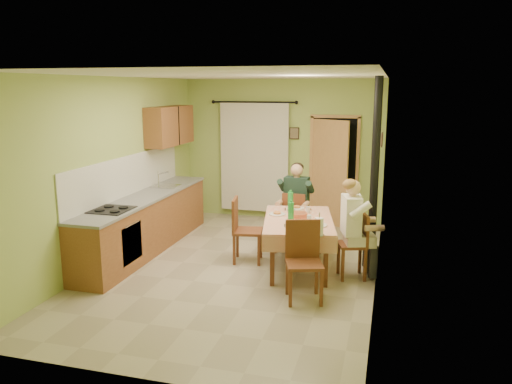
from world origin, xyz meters
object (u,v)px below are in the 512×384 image
(stove_flue, at_px, (373,200))
(man_right, at_px, (353,217))
(chair_left, at_px, (247,243))
(man_far, at_px, (296,195))
(chair_far, at_px, (295,229))
(chair_right, at_px, (353,258))
(chair_near, at_px, (304,278))
(dining_table, at_px, (298,244))

(stove_flue, bearing_deg, man_right, -113.95)
(chair_left, distance_m, man_far, 1.26)
(chair_far, distance_m, chair_right, 1.58)
(chair_left, distance_m, man_right, 1.74)
(chair_near, height_order, chair_right, chair_near)
(chair_near, distance_m, man_far, 2.28)
(chair_near, xyz_separation_m, man_right, (0.52, 0.93, 0.59))
(dining_table, height_order, chair_right, chair_right)
(chair_near, relative_size, stove_flue, 0.36)
(chair_right, height_order, man_far, man_far)
(chair_right, bearing_deg, man_right, 90.00)
(chair_far, xyz_separation_m, man_far, (0.00, 0.01, 0.59))
(dining_table, distance_m, stove_flue, 1.28)
(chair_near, relative_size, man_right, 0.72)
(dining_table, height_order, chair_left, chair_left)
(chair_near, distance_m, man_right, 1.22)
(dining_table, distance_m, man_right, 0.95)
(chair_right, distance_m, man_far, 1.70)
(dining_table, bearing_deg, chair_left, 161.58)
(chair_near, height_order, chair_left, chair_near)
(man_far, bearing_deg, chair_right, -45.69)
(chair_far, relative_size, chair_left, 0.94)
(chair_left, bearing_deg, man_right, 71.42)
(man_far, xyz_separation_m, man_right, (1.03, -1.21, 0.00))
(stove_flue, bearing_deg, chair_near, -117.35)
(stove_flue, bearing_deg, chair_left, -171.15)
(chair_far, relative_size, stove_flue, 0.33)
(chair_left, relative_size, stove_flue, 0.36)
(chair_left, distance_m, stove_flue, 2.02)
(chair_right, xyz_separation_m, chair_left, (-1.63, 0.25, 0.00))
(dining_table, bearing_deg, man_far, 91.19)
(chair_near, height_order, man_right, man_right)
(man_far, relative_size, stove_flue, 0.50)
(chair_right, bearing_deg, man_far, 24.01)
(chair_right, relative_size, man_far, 0.67)
(chair_left, height_order, man_far, man_far)
(dining_table, xyz_separation_m, chair_left, (-0.82, 0.10, -0.09))
(dining_table, bearing_deg, chair_near, -87.26)
(man_right, bearing_deg, chair_far, 23.93)
(chair_far, bearing_deg, man_far, 90.00)
(man_far, xyz_separation_m, stove_flue, (1.27, -0.67, 0.15))
(chair_far, distance_m, chair_near, 2.19)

